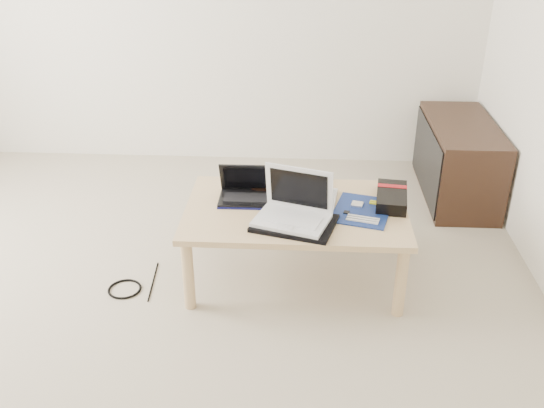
# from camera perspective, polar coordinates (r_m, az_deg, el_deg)

# --- Properties ---
(ground) EXTENTS (4.00, 4.00, 0.00)m
(ground) POSITION_cam_1_polar(r_m,az_deg,el_deg) (2.97, -12.86, -10.81)
(ground) COLOR #AD9F8C
(ground) RESTS_ON ground
(coffee_table) EXTENTS (1.10, 0.70, 0.40)m
(coffee_table) POSITION_cam_1_polar(r_m,az_deg,el_deg) (3.04, 2.24, -1.20)
(coffee_table) COLOR tan
(coffee_table) RESTS_ON ground
(media_cabinet) EXTENTS (0.41, 0.90, 0.50)m
(media_cabinet) POSITION_cam_1_polar(r_m,az_deg,el_deg) (4.12, 17.02, 3.99)
(media_cabinet) COLOR #352016
(media_cabinet) RESTS_ON ground
(book) EXTENTS (0.37, 0.32, 0.03)m
(book) POSITION_cam_1_polar(r_m,az_deg,el_deg) (3.25, 1.52, 2.10)
(book) COLOR black
(book) RESTS_ON coffee_table
(netbook) EXTENTS (0.28, 0.20, 0.19)m
(netbook) POSITION_cam_1_polar(r_m,az_deg,el_deg) (3.08, -2.40, 1.14)
(netbook) COLOR black
(netbook) RESTS_ON coffee_table
(tablet) EXTENTS (0.26, 0.21, 0.01)m
(tablet) POSITION_cam_1_polar(r_m,az_deg,el_deg) (3.03, 1.57, -0.05)
(tablet) COLOR black
(tablet) RESTS_ON coffee_table
(remote) EXTENTS (0.09, 0.25, 0.02)m
(remote) POSITION_cam_1_polar(r_m,az_deg,el_deg) (3.08, 5.51, 0.40)
(remote) COLOR silver
(remote) RESTS_ON coffee_table
(neoprene_sleeve) EXTENTS (0.43, 0.36, 0.02)m
(neoprene_sleeve) POSITION_cam_1_polar(r_m,az_deg,el_deg) (2.86, 2.13, -1.83)
(neoprene_sleeve) COLOR black
(neoprene_sleeve) RESTS_ON coffee_table
(white_laptop) EXTENTS (0.39, 0.33, 0.24)m
(white_laptop) POSITION_cam_1_polar(r_m,az_deg,el_deg) (2.85, 2.09, -0.49)
(white_laptop) COLOR silver
(white_laptop) RESTS_ON neoprene_sleeve
(motherboard) EXTENTS (0.34, 0.39, 0.02)m
(motherboard) POSITION_cam_1_polar(r_m,az_deg,el_deg) (3.01, 8.50, -0.60)
(motherboard) COLOR #0B1B4A
(motherboard) RESTS_ON coffee_table
(gpu_box) EXTENTS (0.19, 0.31, 0.07)m
(gpu_box) POSITION_cam_1_polar(r_m,az_deg,el_deg) (3.11, 11.19, 0.63)
(gpu_box) COLOR black
(gpu_box) RESTS_ON coffee_table
(cable_coil) EXTENTS (0.13, 0.13, 0.01)m
(cable_coil) POSITION_cam_1_polar(r_m,az_deg,el_deg) (2.98, 1.06, -0.53)
(cable_coil) COLOR black
(cable_coil) RESTS_ON coffee_table
(floor_cable_coil) EXTENTS (0.22, 0.22, 0.01)m
(floor_cable_coil) POSITION_cam_1_polar(r_m,az_deg,el_deg) (3.19, -13.70, -7.78)
(floor_cable_coil) COLOR black
(floor_cable_coil) RESTS_ON ground
(floor_cable_trail) EXTENTS (0.04, 0.34, 0.01)m
(floor_cable_trail) POSITION_cam_1_polar(r_m,az_deg,el_deg) (3.22, -11.13, -7.15)
(floor_cable_trail) COLOR black
(floor_cable_trail) RESTS_ON ground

